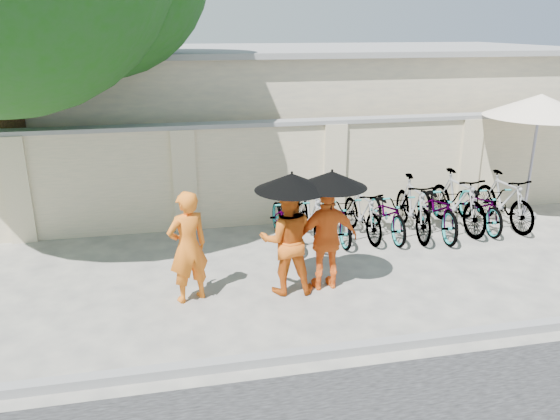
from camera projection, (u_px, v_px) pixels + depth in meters
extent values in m
plane|color=#B1AA99|center=(265.00, 296.00, 8.17)|extent=(80.00, 80.00, 0.00)
cube|color=gray|center=(290.00, 356.00, 6.57)|extent=(40.00, 0.16, 0.12)
cube|color=beige|center=(285.00, 174.00, 11.01)|extent=(20.00, 0.30, 2.00)
cube|color=beige|center=(291.00, 114.00, 14.53)|extent=(14.00, 6.00, 3.20)
cylinder|color=#53381D|center=(7.00, 118.00, 10.26)|extent=(0.60, 0.60, 4.40)
imported|color=orange|center=(188.00, 247.00, 7.81)|extent=(0.72, 0.60, 1.67)
imported|color=#D95E15|center=(287.00, 240.00, 8.06)|extent=(0.88, 0.72, 1.67)
cylinder|color=black|center=(292.00, 209.00, 7.83)|extent=(0.02, 0.02, 0.80)
cone|color=black|center=(292.00, 182.00, 7.70)|extent=(1.07, 1.07, 0.25)
imported|color=orange|center=(327.00, 239.00, 8.19)|extent=(0.96, 0.43, 1.60)
cylinder|color=black|center=(331.00, 207.00, 7.95)|extent=(0.02, 0.02, 0.85)
cone|color=black|center=(332.00, 179.00, 7.82)|extent=(1.03, 1.03, 0.24)
cylinder|color=gray|center=(524.00, 215.00, 11.50)|extent=(0.49, 0.49, 0.10)
cylinder|color=gray|center=(531.00, 164.00, 11.14)|extent=(0.06, 0.06, 2.31)
cone|color=#FFEACD|center=(540.00, 105.00, 10.76)|extent=(2.66, 2.66, 0.44)
imported|color=gray|center=(285.00, 219.00, 10.01)|extent=(0.70, 1.81, 0.94)
imported|color=gray|center=(311.00, 213.00, 10.12)|extent=(0.58, 1.83, 1.09)
imported|color=gray|center=(337.00, 216.00, 10.25)|extent=(0.62, 1.73, 0.91)
imported|color=gray|center=(362.00, 212.00, 10.31)|extent=(0.61, 1.67, 0.99)
imported|color=gray|center=(387.00, 213.00, 10.39)|extent=(0.61, 1.75, 0.92)
imported|color=gray|center=(413.00, 207.00, 10.41)|extent=(0.69, 1.91, 1.12)
imported|color=gray|center=(438.00, 208.00, 10.49)|extent=(0.86, 2.00, 1.02)
imported|color=gray|center=(457.00, 201.00, 10.72)|extent=(0.69, 1.95, 1.15)
imported|color=gray|center=(481.00, 205.00, 10.82)|extent=(0.74, 1.82, 0.93)
imported|color=gray|center=(504.00, 200.00, 10.88)|extent=(0.65, 1.83, 1.08)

